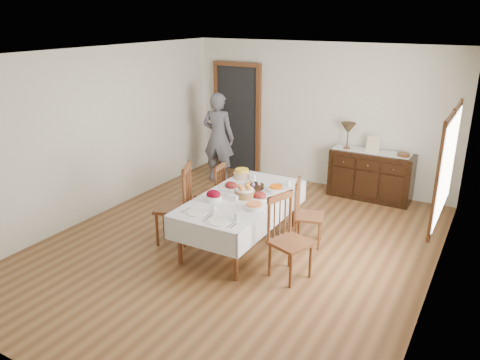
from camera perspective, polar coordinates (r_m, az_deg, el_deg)
The scene contains 26 objects.
ground at distance 6.57m, azimuth -0.44°, elevation -8.08°, with size 6.00×6.00×0.00m, color brown.
room_shell at distance 6.41m, azimuth 0.31°, elevation 6.89°, with size 5.02×6.02×2.65m.
dining_table at distance 6.39m, azimuth 0.20°, elevation -2.75°, with size 1.07×2.08×0.71m.
chair_left_near at distance 6.56m, azimuth -7.71°, elevation -2.81°, with size 0.62×0.62×1.13m.
chair_left_far at distance 7.24m, azimuth -3.30°, elevation -1.39°, with size 0.42×0.42×0.91m.
chair_right_near at distance 5.70m, azimuth 5.82°, elevation -6.88°, with size 0.55×0.55×1.04m.
chair_right_far at distance 6.52m, azimuth 8.04°, elevation -3.92°, with size 0.48×0.48×0.93m.
sideboard at distance 8.38m, azimuth 15.64°, elevation 0.56°, with size 1.39×0.51×0.84m.
person at distance 8.83m, azimuth -2.66°, elevation 5.54°, with size 0.57×0.36×1.82m, color #53545F.
bread_basket at distance 6.31m, azimuth 0.57°, elevation -1.49°, with size 0.28×0.28×0.18m.
egg_basket at distance 6.65m, azimuth 1.75°, elevation -0.71°, with size 0.28×0.28×0.11m.
ham_platter_a at distance 6.65m, azimuth -1.11°, elevation -0.75°, with size 0.33×0.33×0.11m.
ham_platter_b at distance 6.29m, azimuth 2.39°, elevation -1.96°, with size 0.28×0.28×0.11m.
beet_bowl at distance 6.20m, azimuth -3.25°, elevation -1.97°, with size 0.21×0.21×0.15m.
carrot_bowl at distance 6.53m, azimuth 4.42°, elevation -1.09°, with size 0.24×0.24×0.09m.
pineapple_bowl at distance 7.05m, azimuth 0.23°, elevation 0.77°, with size 0.26×0.26×0.14m.
casserole_dish at distance 5.96m, azimuth 1.75°, elevation -3.19°, with size 0.25×0.25×0.07m.
butter_dish at distance 6.24m, azimuth -0.81°, elevation -2.09°, with size 0.14×0.09×0.07m.
setting_left at distance 5.86m, azimuth -4.63°, elevation -3.79°, with size 0.42×0.31×0.10m.
setting_right at distance 5.60m, azimuth -1.85°, elevation -4.88°, with size 0.42×0.31×0.10m.
glass_far_a at distance 6.92m, azimuth 1.68°, elevation 0.28°, with size 0.07×0.07×0.10m.
glass_far_b at distance 6.78m, azimuth 5.94°, elevation -0.31°, with size 0.06×0.06×0.09m.
runner at distance 8.28m, azimuth 15.74°, elevation 3.39°, with size 1.30×0.35×0.01m.
table_lamp at distance 8.25m, azimuth 13.06°, elevation 6.09°, with size 0.26×0.26×0.46m.
picture_frame at distance 8.18m, azimuth 15.93°, elevation 4.15°, with size 0.22×0.08×0.28m.
deco_bowl at distance 8.13m, azimuth 19.31°, elevation 2.89°, with size 0.20×0.20×0.06m.
Camera 1 is at (2.94, -5.02, 3.06)m, focal length 35.00 mm.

